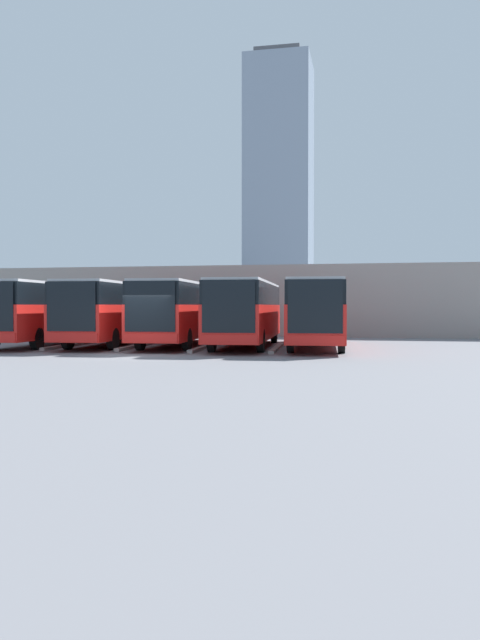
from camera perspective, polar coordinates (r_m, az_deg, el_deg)
name	(u,v)px	position (r m, az deg, el deg)	size (l,w,h in m)	color
ground_plane	(138,355)	(26.34, -9.35, -3.17)	(600.00, 600.00, 0.00)	slate
bus_0	(317,311)	(30.66, 7.06, 0.84)	(3.24, 11.62, 3.23)	red
curb_divider_0	(277,348)	(29.23, 3.38, -2.56)	(0.24, 6.13, 0.15)	#9E9E99
bus_1	(246,311)	(30.90, 0.58, 0.86)	(3.24, 11.62, 3.23)	red
curb_divider_1	(204,347)	(29.70, -3.36, -2.50)	(0.24, 6.13, 0.15)	#9E9E99
bus_2	(181,311)	(32.10, -5.41, 0.87)	(3.24, 11.62, 3.23)	red
curb_divider_2	(137,346)	(31.12, -9.40, -2.34)	(0.24, 6.13, 0.15)	#9E9E99
bus_3	(116,310)	(33.07, -11.31, 0.86)	(3.24, 11.62, 3.23)	red
curb_divider_3	(70,345)	(32.32, -15.32, -2.24)	(0.24, 6.13, 0.15)	#9E9E99
bus_4	(48,310)	(34.00, -17.16, 0.84)	(3.24, 11.62, 3.23)	red
station_building	(239,301)	(46.47, -0.06, 1.76)	(38.51, 12.47, 4.76)	gray
office_tower	(279,186)	(201.13, 3.61, 12.16)	(20.09, 20.09, 81.11)	#7F8EA3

